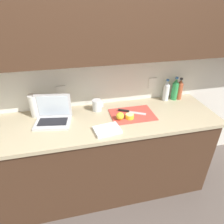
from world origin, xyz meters
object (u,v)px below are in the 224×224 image
(cutting_board, at_px, (132,115))
(bottle_water_clear, at_px, (179,89))
(bottle_green_soda, at_px, (166,91))
(lemon_whole_beside, at_px, (120,116))
(laptop, at_px, (53,116))
(measuring_cup, at_px, (97,105))
(knife, at_px, (127,111))
(paper_towel_roll, at_px, (35,106))
(bottle_oil_tall, at_px, (175,89))
(lemon_half_cut, at_px, (130,116))

(cutting_board, bearing_deg, bottle_water_clear, 20.26)
(bottle_water_clear, bearing_deg, bottle_green_soda, 180.00)
(bottle_green_soda, bearing_deg, lemon_whole_beside, -154.07)
(laptop, height_order, lemon_whole_beside, laptop)
(bottle_water_clear, xyz_separation_m, measuring_cup, (-0.93, -0.06, -0.05))
(laptop, relative_size, lemon_whole_beside, 4.90)
(bottle_water_clear, bearing_deg, laptop, -172.95)
(knife, xyz_separation_m, measuring_cup, (-0.28, 0.11, 0.04))
(measuring_cup, xyz_separation_m, paper_towel_roll, (-0.58, 0.02, 0.05))
(bottle_oil_tall, relative_size, paper_towel_roll, 1.18)
(laptop, distance_m, bottle_water_clear, 1.36)
(bottle_green_soda, relative_size, bottle_water_clear, 1.00)
(bottle_green_soda, bearing_deg, laptop, -172.03)
(knife, height_order, lemon_whole_beside, lemon_whole_beside)
(lemon_half_cut, height_order, measuring_cup, measuring_cup)
(laptop, height_order, knife, laptop)
(paper_towel_roll, bearing_deg, bottle_green_soda, 1.45)
(lemon_half_cut, bearing_deg, bottle_water_clear, 23.62)
(lemon_whole_beside, distance_m, paper_towel_roll, 0.80)
(lemon_whole_beside, xyz_separation_m, bottle_green_soda, (0.59, 0.29, 0.07))
(bottle_oil_tall, bearing_deg, paper_towel_roll, -178.65)
(bottle_oil_tall, bearing_deg, cutting_board, -157.90)
(knife, height_order, bottle_oil_tall, bottle_oil_tall)
(lemon_half_cut, distance_m, bottle_water_clear, 0.72)
(cutting_board, bearing_deg, laptop, 175.49)
(cutting_board, bearing_deg, knife, 123.92)
(bottle_green_soda, height_order, measuring_cup, bottle_green_soda)
(bottle_water_clear, relative_size, paper_towel_roll, 1.10)
(laptop, height_order, cutting_board, laptop)
(laptop, height_order, bottle_green_soda, same)
(laptop, bearing_deg, bottle_oil_tall, 17.08)
(knife, xyz_separation_m, bottle_oil_tall, (0.59, 0.17, 0.10))
(knife, bearing_deg, bottle_green_soda, 47.27)
(lemon_half_cut, height_order, bottle_oil_tall, bottle_oil_tall)
(cutting_board, xyz_separation_m, knife, (-0.04, 0.05, 0.01))
(paper_towel_roll, bearing_deg, cutting_board, -12.03)
(knife, height_order, paper_towel_roll, paper_towel_roll)
(lemon_half_cut, height_order, bottle_green_soda, bottle_green_soda)
(lemon_whole_beside, height_order, paper_towel_roll, paper_towel_roll)
(laptop, bearing_deg, cutting_board, 5.22)
(measuring_cup, bearing_deg, lemon_half_cut, -40.16)
(bottle_water_clear, height_order, paper_towel_roll, bottle_water_clear)
(bottle_green_soda, xyz_separation_m, bottle_water_clear, (0.16, 0.00, -0.00))
(lemon_half_cut, bearing_deg, bottle_green_soda, 29.93)
(laptop, xyz_separation_m, lemon_whole_beside, (0.60, -0.12, -0.01))
(bottle_green_soda, distance_m, measuring_cup, 0.78)
(lemon_whole_beside, distance_m, bottle_oil_tall, 0.76)
(laptop, xyz_separation_m, bottle_water_clear, (1.35, 0.17, 0.05))
(cutting_board, relative_size, bottle_water_clear, 1.72)
(cutting_board, distance_m, knife, 0.07)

